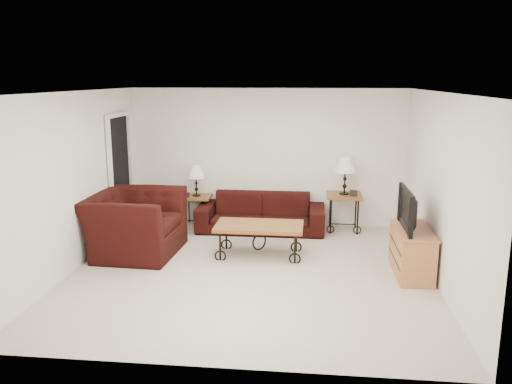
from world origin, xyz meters
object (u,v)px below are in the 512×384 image
at_px(tv_stand, 412,252).
at_px(armchair, 135,224).
at_px(side_table_right, 344,212).
at_px(side_table_left, 197,211).
at_px(lamp_left, 196,181).
at_px(coffee_table, 259,240).
at_px(sofa, 261,213).
at_px(lamp_right, 345,176).
at_px(backpack, 315,222).
at_px(television, 413,209).

bearing_deg(tv_stand, armchair, 173.74).
bearing_deg(side_table_right, side_table_left, 180.00).
distance_m(side_table_left, lamp_left, 0.57).
bearing_deg(coffee_table, side_table_left, 130.83).
bearing_deg(lamp_left, coffee_table, -49.17).
relative_size(side_table_right, lamp_left, 1.17).
bearing_deg(sofa, lamp_right, 6.99).
bearing_deg(coffee_table, lamp_left, 130.83).
height_order(sofa, coffee_table, sofa).
distance_m(side_table_right, backpack, 0.60).
relative_size(side_table_right, lamp_right, 1.00).
bearing_deg(lamp_left, side_table_left, 0.00).
distance_m(side_table_left, side_table_right, 2.67).
bearing_deg(coffee_table, backpack, 54.79).
distance_m(lamp_right, television, 2.19).
bearing_deg(armchair, lamp_right, -61.22).
xyz_separation_m(television, backpack, (-1.31, 1.73, -0.70)).
bearing_deg(lamp_right, side_table_right, 0.00).
relative_size(side_table_left, lamp_left, 1.00).
xyz_separation_m(side_table_right, coffee_table, (-1.36, -1.51, -0.08)).
distance_m(side_table_left, lamp_right, 2.76).
bearing_deg(backpack, television, -63.54).
xyz_separation_m(armchair, backpack, (2.78, 1.28, -0.24)).
bearing_deg(television, armchair, -96.29).
bearing_deg(armchair, tv_stand, -93.32).
height_order(side_table_left, backpack, side_table_left).
height_order(lamp_left, television, television).
height_order(armchair, television, television).
xyz_separation_m(lamp_left, tv_stand, (3.49, -2.04, -0.52)).
bearing_deg(coffee_table, tv_stand, -13.61).
height_order(armchair, backpack, armchair).
bearing_deg(coffee_table, side_table_right, 48.07).
height_order(side_table_left, lamp_left, lamp_left).
bearing_deg(coffee_table, television, -13.73).
bearing_deg(tv_stand, side_table_right, 111.86).
distance_m(side_table_right, armchair, 3.65).
height_order(side_table_right, tv_stand, side_table_right).
distance_m(lamp_left, coffee_table, 2.09).
xyz_separation_m(side_table_left, side_table_right, (2.67, -0.00, 0.05)).
bearing_deg(side_table_left, lamp_right, -0.00).
height_order(sofa, side_table_left, sofa).
relative_size(lamp_left, armchair, 0.39).
distance_m(lamp_left, tv_stand, 4.07).
xyz_separation_m(side_table_left, backpack, (2.16, -0.31, -0.05)).
bearing_deg(lamp_right, tv_stand, -68.14).
xyz_separation_m(lamp_right, tv_stand, (0.82, -2.04, -0.67)).
bearing_deg(side_table_left, backpack, -8.11).
bearing_deg(side_table_left, tv_stand, -30.35).
bearing_deg(side_table_right, lamp_left, 180.00).
xyz_separation_m(sofa, lamp_right, (1.47, 0.18, 0.67)).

